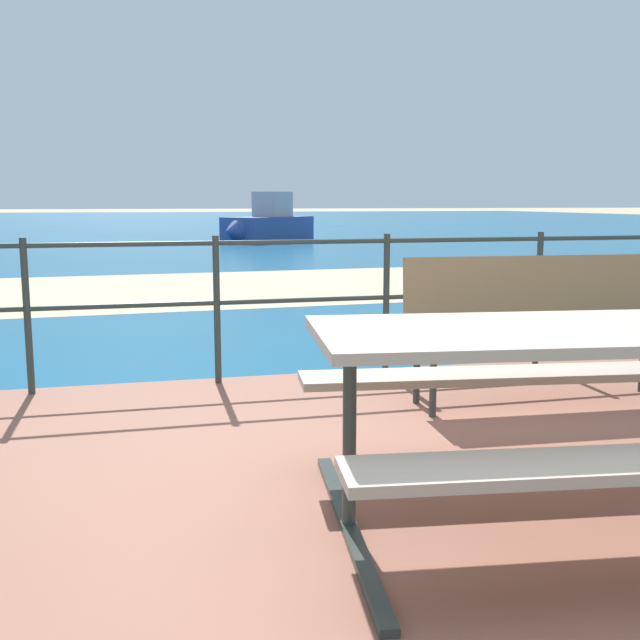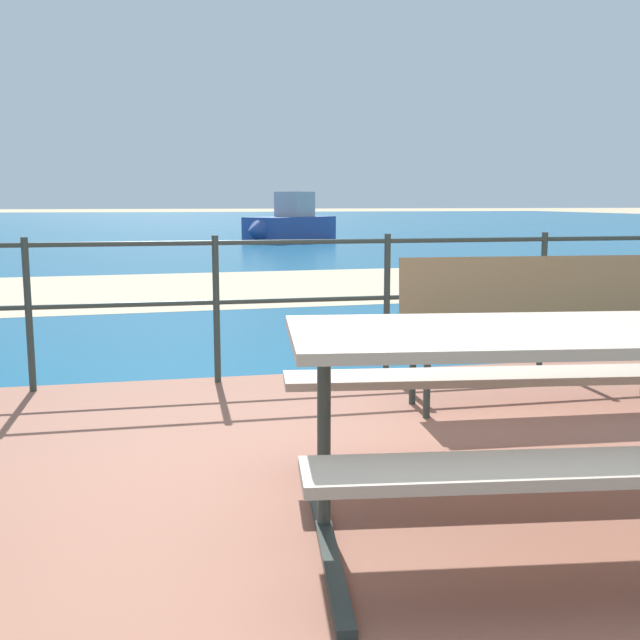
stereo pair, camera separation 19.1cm
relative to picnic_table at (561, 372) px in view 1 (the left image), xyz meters
name	(u,v)px [view 1 (the left image)]	position (x,y,z in m)	size (l,w,h in m)	color
ground_plane	(450,539)	(-0.40, 0.06, -0.64)	(240.00, 240.00, 0.00)	tan
patio_paving	(450,531)	(-0.40, 0.06, -0.61)	(6.40, 5.20, 0.06)	#935B47
sea_water	(149,224)	(-0.40, 40.06, -0.63)	(90.00, 90.00, 0.01)	#145B84
beach_strip	(211,288)	(-0.40, 8.60, -0.63)	(54.00, 4.66, 0.01)	beige
picnic_table	(561,372)	(0.00, 0.00, 0.00)	(1.99, 1.64, 0.75)	tan
park_bench	(541,315)	(0.85, 1.60, -0.05)	(1.68, 0.52, 0.88)	#8C704C
railing_fence	(304,289)	(-0.40, 2.52, 0.04)	(5.94, 0.04, 0.98)	#2D3833
boat_far	(267,225)	(2.65, 20.90, -0.12)	(3.31, 3.14, 1.53)	#2D478C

